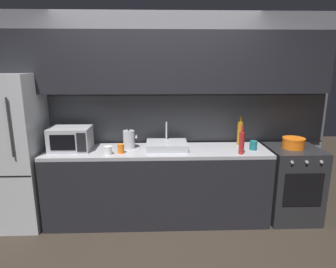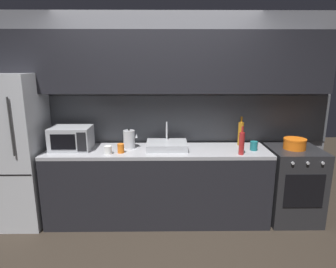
{
  "view_description": "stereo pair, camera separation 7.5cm",
  "coord_description": "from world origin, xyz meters",
  "px_view_note": "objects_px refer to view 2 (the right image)",
  "views": [
    {
      "loc": [
        0.01,
        -2.4,
        1.88
      ],
      "look_at": [
        0.13,
        0.9,
        1.09
      ],
      "focal_mm": 31.11,
      "sensor_mm": 36.0,
      "label": 1
    },
    {
      "loc": [
        0.09,
        -2.4,
        1.88
      ],
      "look_at": [
        0.13,
        0.9,
        1.09
      ],
      "focal_mm": 31.11,
      "sensor_mm": 36.0,
      "label": 2
    }
  ],
  "objects_px": {
    "cooking_pot": "(295,144)",
    "mug_teal": "(254,146)",
    "refrigerator": "(14,150)",
    "kettle": "(129,139)",
    "wine_bottle_amber": "(241,133)",
    "mug_white": "(108,150)",
    "mug_orange": "(121,148)",
    "oven_range": "(292,184)",
    "wine_bottle_red": "(242,143)",
    "microwave": "(71,138)"
  },
  "relations": [
    {
      "from": "wine_bottle_amber",
      "to": "cooking_pot",
      "type": "height_order",
      "value": "wine_bottle_amber"
    },
    {
      "from": "wine_bottle_amber",
      "to": "cooking_pot",
      "type": "distance_m",
      "value": 0.63
    },
    {
      "from": "refrigerator",
      "to": "mug_teal",
      "type": "bearing_deg",
      "value": -0.95
    },
    {
      "from": "cooking_pot",
      "to": "mug_teal",
      "type": "bearing_deg",
      "value": -174.63
    },
    {
      "from": "refrigerator",
      "to": "wine_bottle_red",
      "type": "distance_m",
      "value": 2.64
    },
    {
      "from": "mug_white",
      "to": "wine_bottle_amber",
      "type": "bearing_deg",
      "value": 12.77
    },
    {
      "from": "kettle",
      "to": "mug_orange",
      "type": "height_order",
      "value": "kettle"
    },
    {
      "from": "wine_bottle_amber",
      "to": "mug_teal",
      "type": "height_order",
      "value": "wine_bottle_amber"
    },
    {
      "from": "microwave",
      "to": "mug_teal",
      "type": "distance_m",
      "value": 2.14
    },
    {
      "from": "oven_range",
      "to": "mug_orange",
      "type": "distance_m",
      "value": 2.12
    },
    {
      "from": "microwave",
      "to": "cooking_pot",
      "type": "xyz_separation_m",
      "value": [
        2.64,
        -0.02,
        -0.07
      ]
    },
    {
      "from": "kettle",
      "to": "cooking_pot",
      "type": "xyz_separation_m",
      "value": [
        1.97,
        -0.06,
        -0.05
      ]
    },
    {
      "from": "oven_range",
      "to": "wine_bottle_red",
      "type": "bearing_deg",
      "value": -163.77
    },
    {
      "from": "kettle",
      "to": "cooking_pot",
      "type": "relative_size",
      "value": 0.93
    },
    {
      "from": "wine_bottle_amber",
      "to": "mug_orange",
      "type": "distance_m",
      "value": 1.48
    },
    {
      "from": "refrigerator",
      "to": "wine_bottle_amber",
      "type": "xyz_separation_m",
      "value": [
        2.72,
        0.18,
        0.16
      ]
    },
    {
      "from": "oven_range",
      "to": "wine_bottle_red",
      "type": "relative_size",
      "value": 2.81
    },
    {
      "from": "refrigerator",
      "to": "mug_white",
      "type": "relative_size",
      "value": 19.29
    },
    {
      "from": "mug_orange",
      "to": "mug_white",
      "type": "distance_m",
      "value": 0.14
    },
    {
      "from": "oven_range",
      "to": "mug_white",
      "type": "xyz_separation_m",
      "value": [
        -2.2,
        -0.17,
        0.5
      ]
    },
    {
      "from": "oven_range",
      "to": "mug_teal",
      "type": "xyz_separation_m",
      "value": [
        -0.52,
        -0.05,
        0.5
      ]
    },
    {
      "from": "kettle",
      "to": "mug_white",
      "type": "bearing_deg",
      "value": -131.65
    },
    {
      "from": "mug_orange",
      "to": "microwave",
      "type": "bearing_deg",
      "value": 165.9
    },
    {
      "from": "microwave",
      "to": "mug_white",
      "type": "relative_size",
      "value": 4.97
    },
    {
      "from": "wine_bottle_red",
      "to": "mug_teal",
      "type": "xyz_separation_m",
      "value": [
        0.19,
        0.16,
        -0.08
      ]
    },
    {
      "from": "wine_bottle_amber",
      "to": "mug_white",
      "type": "xyz_separation_m",
      "value": [
        -1.58,
        -0.36,
        -0.1
      ]
    },
    {
      "from": "microwave",
      "to": "kettle",
      "type": "xyz_separation_m",
      "value": [
        0.67,
        0.04,
        -0.03
      ]
    },
    {
      "from": "kettle",
      "to": "wine_bottle_amber",
      "type": "xyz_separation_m",
      "value": [
        1.37,
        0.12,
        0.04
      ]
    },
    {
      "from": "mug_teal",
      "to": "mug_white",
      "type": "bearing_deg",
      "value": -175.66
    },
    {
      "from": "wine_bottle_red",
      "to": "mug_orange",
      "type": "relative_size",
      "value": 3.02
    },
    {
      "from": "mug_teal",
      "to": "mug_orange",
      "type": "height_order",
      "value": "same"
    },
    {
      "from": "wine_bottle_amber",
      "to": "mug_teal",
      "type": "bearing_deg",
      "value": -66.55
    },
    {
      "from": "kettle",
      "to": "cooking_pot",
      "type": "distance_m",
      "value": 1.97
    },
    {
      "from": "refrigerator",
      "to": "cooking_pot",
      "type": "xyz_separation_m",
      "value": [
        3.32,
        0.0,
        0.07
      ]
    },
    {
      "from": "oven_range",
      "to": "wine_bottle_red",
      "type": "height_order",
      "value": "wine_bottle_red"
    },
    {
      "from": "refrigerator",
      "to": "mug_orange",
      "type": "xyz_separation_m",
      "value": [
        1.28,
        -0.13,
        0.06
      ]
    },
    {
      "from": "mug_white",
      "to": "mug_orange",
      "type": "bearing_deg",
      "value": 17.04
    },
    {
      "from": "mug_orange",
      "to": "kettle",
      "type": "bearing_deg",
      "value": 69.31
    },
    {
      "from": "refrigerator",
      "to": "wine_bottle_amber",
      "type": "relative_size",
      "value": 4.98
    },
    {
      "from": "cooking_pot",
      "to": "wine_bottle_red",
      "type": "bearing_deg",
      "value": -163.18
    },
    {
      "from": "wine_bottle_red",
      "to": "mug_white",
      "type": "bearing_deg",
      "value": 178.69
    },
    {
      "from": "refrigerator",
      "to": "kettle",
      "type": "bearing_deg",
      "value": 2.66
    },
    {
      "from": "mug_teal",
      "to": "cooking_pot",
      "type": "relative_size",
      "value": 0.41
    },
    {
      "from": "mug_teal",
      "to": "cooking_pot",
      "type": "height_order",
      "value": "cooking_pot"
    },
    {
      "from": "kettle",
      "to": "oven_range",
      "type": "bearing_deg",
      "value": -1.85
    },
    {
      "from": "microwave",
      "to": "wine_bottle_amber",
      "type": "bearing_deg",
      "value": 4.63
    },
    {
      "from": "refrigerator",
      "to": "oven_range",
      "type": "xyz_separation_m",
      "value": [
        3.34,
        -0.0,
        -0.44
      ]
    },
    {
      "from": "oven_range",
      "to": "wine_bottle_amber",
      "type": "bearing_deg",
      "value": 163.45
    },
    {
      "from": "refrigerator",
      "to": "mug_teal",
      "type": "height_order",
      "value": "refrigerator"
    },
    {
      "from": "wine_bottle_amber",
      "to": "microwave",
      "type": "bearing_deg",
      "value": -175.37
    }
  ]
}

